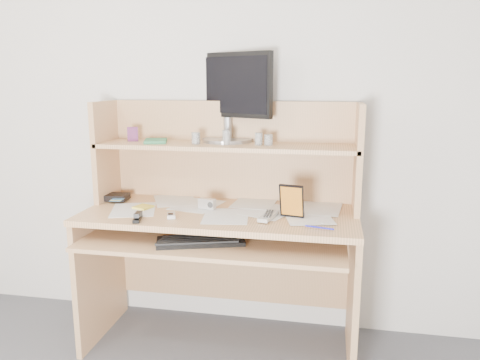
% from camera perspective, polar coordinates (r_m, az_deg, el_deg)
% --- Properties ---
extents(back_wall, '(3.60, 0.04, 2.50)m').
position_cam_1_polar(back_wall, '(2.63, -0.95, 8.55)').
color(back_wall, beige).
rests_on(back_wall, floor).
extents(desk, '(1.40, 0.70, 1.30)m').
position_cam_1_polar(desk, '(2.50, -2.04, -4.62)').
color(desk, tan).
rests_on(desk, floor).
extents(paper_clutter, '(1.32, 0.54, 0.01)m').
position_cam_1_polar(paper_clutter, '(2.40, -2.48, -3.81)').
color(paper_clutter, white).
rests_on(paper_clutter, desk).
extents(keyboard, '(0.44, 0.27, 0.03)m').
position_cam_1_polar(keyboard, '(2.25, -4.83, -7.37)').
color(keyboard, black).
rests_on(keyboard, desk).
extents(tv_remote, '(0.09, 0.19, 0.02)m').
position_cam_1_polar(tv_remote, '(2.28, 3.50, -4.40)').
color(tv_remote, '#A8A7A3').
rests_on(tv_remote, paper_clutter).
extents(flip_phone, '(0.06, 0.08, 0.02)m').
position_cam_1_polar(flip_phone, '(2.32, -8.39, -4.20)').
color(flip_phone, silver).
rests_on(flip_phone, paper_clutter).
extents(stapler, '(0.06, 0.12, 0.03)m').
position_cam_1_polar(stapler, '(2.30, -12.40, -4.29)').
color(stapler, black).
rests_on(stapler, paper_clutter).
extents(wallet, '(0.13, 0.11, 0.03)m').
position_cam_1_polar(wallet, '(2.71, -14.81, -2.00)').
color(wallet, black).
rests_on(wallet, paper_clutter).
extents(sticky_note_pad, '(0.11, 0.11, 0.01)m').
position_cam_1_polar(sticky_note_pad, '(2.52, -11.72, -3.25)').
color(sticky_note_pad, '#F8F741').
rests_on(sticky_note_pad, desk).
extents(digital_camera, '(0.09, 0.05, 0.05)m').
position_cam_1_polar(digital_camera, '(2.44, -4.05, -2.89)').
color(digital_camera, silver).
rests_on(digital_camera, paper_clutter).
extents(game_case, '(0.12, 0.04, 0.17)m').
position_cam_1_polar(game_case, '(2.27, 6.31, -2.56)').
color(game_case, black).
rests_on(game_case, paper_clutter).
extents(blue_pen, '(0.13, 0.04, 0.01)m').
position_cam_1_polar(blue_pen, '(2.15, 9.66, -5.73)').
color(blue_pen, '#1717AD').
rests_on(blue_pen, paper_clutter).
extents(card_box, '(0.06, 0.04, 0.08)m').
position_cam_1_polar(card_box, '(2.65, -12.95, 5.47)').
color(card_box, '#A71629').
rests_on(card_box, desk).
extents(shelf_book, '(0.16, 0.19, 0.02)m').
position_cam_1_polar(shelf_book, '(2.58, -10.24, 4.71)').
color(shelf_book, '#2D723E').
rests_on(shelf_book, desk).
extents(chip_stack_a, '(0.06, 0.06, 0.06)m').
position_cam_1_polar(chip_stack_a, '(2.48, -5.40, 5.09)').
color(chip_stack_a, black).
rests_on(chip_stack_a, desk).
extents(chip_stack_b, '(0.04, 0.04, 0.06)m').
position_cam_1_polar(chip_stack_b, '(2.43, 2.29, 5.02)').
color(chip_stack_b, silver).
rests_on(chip_stack_b, desk).
extents(chip_stack_c, '(0.05, 0.05, 0.06)m').
position_cam_1_polar(chip_stack_c, '(2.43, 3.49, 4.90)').
color(chip_stack_c, black).
rests_on(chip_stack_c, desk).
extents(chip_stack_d, '(0.05, 0.05, 0.08)m').
position_cam_1_polar(chip_stack_d, '(2.45, -1.65, 5.22)').
color(chip_stack_d, white).
rests_on(chip_stack_d, desk).
extents(monitor, '(0.52, 0.30, 0.48)m').
position_cam_1_polar(monitor, '(2.58, -1.47, 10.38)').
color(monitor, '#99999D').
rests_on(monitor, desk).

